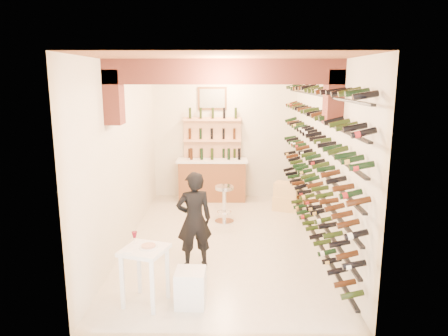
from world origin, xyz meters
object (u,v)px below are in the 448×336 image
at_px(tasting_table, 145,258).
at_px(white_stool, 191,288).
at_px(person, 194,220).
at_px(crate_lower, 286,203).
at_px(back_counter, 212,179).
at_px(chrome_barstool, 224,201).
at_px(wine_rack, 310,158).

relative_size(tasting_table, white_stool, 1.95).
bearing_deg(person, crate_lower, -137.94).
xyz_separation_m(back_counter, white_stool, (-0.12, -4.91, -0.29)).
bearing_deg(chrome_barstool, person, -102.49).
bearing_deg(wine_rack, person, -151.56).
height_order(tasting_table, chrome_barstool, tasting_table).
height_order(wine_rack, person, wine_rack).
bearing_deg(wine_rack, crate_lower, 94.09).
height_order(person, crate_lower, person).
bearing_deg(back_counter, wine_rack, -55.34).
height_order(person, chrome_barstool, person).
bearing_deg(tasting_table, crate_lower, 77.24).
bearing_deg(wine_rack, back_counter, 124.66).
xyz_separation_m(wine_rack, tasting_table, (-2.55, -2.21, -0.91)).
bearing_deg(wine_rack, chrome_barstool, 146.92).
height_order(back_counter, chrome_barstool, back_counter).
distance_m(back_counter, chrome_barstool, 1.68).
distance_m(wine_rack, white_stool, 3.26).
relative_size(back_counter, chrome_barstool, 2.20).
bearing_deg(white_stool, person, 91.64).
distance_m(wine_rack, chrome_barstool, 2.13).
bearing_deg(crate_lower, wine_rack, -85.91).
bearing_deg(white_stool, crate_lower, 65.97).
relative_size(wine_rack, white_stool, 11.77).
xyz_separation_m(tasting_table, crate_lower, (2.42, 4.05, -0.47)).
xyz_separation_m(person, chrome_barstool, (0.46, 2.07, -0.32)).
bearing_deg(crate_lower, person, -122.56).
bearing_deg(person, chrome_barstool, -117.87).
relative_size(tasting_table, person, 0.61).
distance_m(back_counter, person, 3.74).
height_order(tasting_table, crate_lower, tasting_table).
bearing_deg(crate_lower, back_counter, 154.34).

